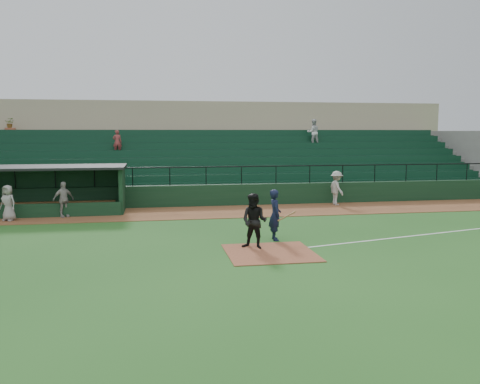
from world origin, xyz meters
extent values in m
plane|color=#1F511A|center=(0.00, 0.00, 0.00)|extent=(90.00, 90.00, 0.00)
cube|color=brown|center=(0.00, 8.00, 0.01)|extent=(40.00, 4.00, 0.03)
cube|color=brown|center=(0.00, -1.00, 0.01)|extent=(3.00, 3.00, 0.03)
cube|color=white|center=(8.00, 1.20, 0.01)|extent=(17.49, 4.44, 0.01)
cube|color=black|center=(0.00, 10.20, 0.60)|extent=(36.00, 0.35, 1.20)
cylinder|color=black|center=(0.00, 10.20, 2.20)|extent=(36.00, 0.06, 0.06)
cube|color=slate|center=(0.00, 15.10, 1.80)|extent=(36.00, 9.00, 3.60)
cube|color=#0E3521|center=(0.00, 14.60, 2.25)|extent=(34.56, 8.00, 4.05)
cube|color=slate|center=(18.00, 15.15, 2.10)|extent=(0.35, 9.50, 4.20)
cube|color=tan|center=(0.00, 21.60, 3.20)|extent=(38.00, 3.00, 6.40)
cube|color=slate|center=(0.00, 19.60, 3.70)|extent=(36.00, 2.00, 0.20)
cylinder|color=#A55138|center=(-13.53, 19.50, 4.10)|extent=(0.70, 0.70, 0.60)
imported|color=#2D5923|center=(-13.53, 19.50, 4.73)|extent=(0.59, 0.51, 0.66)
imported|color=silver|center=(7.38, 16.90, 4.09)|extent=(0.91, 0.71, 1.88)
imported|color=brown|center=(-6.13, 15.90, 3.48)|extent=(0.57, 0.37, 1.56)
cube|color=black|center=(-9.75, 10.40, 1.15)|extent=(8.50, 0.20, 2.30)
cube|color=black|center=(-5.50, 9.10, 1.15)|extent=(0.20, 2.60, 2.30)
cube|color=black|center=(-9.75, 9.10, 2.36)|extent=(8.90, 3.20, 0.12)
cube|color=olive|center=(-9.75, 10.00, 0.25)|extent=(7.65, 0.40, 0.50)
cube|color=black|center=(-9.75, 7.75, 0.35)|extent=(8.50, 0.12, 0.70)
imported|color=black|center=(0.67, 1.02, 0.98)|extent=(0.49, 0.73, 1.96)
cylinder|color=olive|center=(1.07, 0.82, 0.95)|extent=(0.79, 0.34, 0.35)
imported|color=black|center=(-0.40, -0.24, 0.99)|extent=(1.21, 1.15, 1.98)
imported|color=#A5A09A|center=(6.26, 9.20, 0.99)|extent=(0.86, 1.32, 1.92)
imported|color=#A29C98|center=(-8.20, 7.66, 0.89)|extent=(1.08, 0.91, 1.73)
imported|color=gray|center=(-10.57, 7.09, 0.86)|extent=(0.96, 0.84, 1.66)
camera|label=1|loc=(-3.93, -17.30, 4.15)|focal=37.33mm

